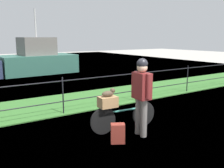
% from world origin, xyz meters
% --- Properties ---
extents(ground_plane, '(60.00, 60.00, 0.00)m').
position_xyz_m(ground_plane, '(0.00, 0.00, 0.00)').
color(ground_plane, '#B2ADA3').
extents(grass_strip, '(27.00, 2.40, 0.03)m').
position_xyz_m(grass_strip, '(0.00, 3.42, 0.01)').
color(grass_strip, '#38702D').
rests_on(grass_strip, ground).
extents(harbor_water, '(30.00, 30.00, 0.00)m').
position_xyz_m(harbor_water, '(0.00, 12.91, 0.00)').
color(harbor_water, '#60849E').
rests_on(harbor_water, ground).
extents(iron_fence, '(18.04, 0.04, 1.04)m').
position_xyz_m(iron_fence, '(0.00, 2.38, 0.62)').
color(iron_fence, black).
rests_on(iron_fence, ground).
extents(bicycle_main, '(1.69, 0.22, 0.60)m').
position_xyz_m(bicycle_main, '(-0.61, 0.49, 0.32)').
color(bicycle_main, black).
rests_on(bicycle_main, ground).
extents(wooden_crate, '(0.42, 0.31, 0.24)m').
position_xyz_m(wooden_crate, '(-1.02, 0.52, 0.72)').
color(wooden_crate, '#A87F51').
rests_on(wooden_crate, bicycle_main).
extents(terrier_dog, '(0.32, 0.16, 0.18)m').
position_xyz_m(terrier_dog, '(-0.99, 0.52, 0.91)').
color(terrier_dog, '#4C3D2D').
rests_on(terrier_dog, wooden_crate).
extents(cyclist_person, '(0.29, 0.54, 1.68)m').
position_xyz_m(cyclist_person, '(-0.48, 0.02, 1.00)').
color(cyclist_person, slate).
rests_on(cyclist_person, ground).
extents(backpack_on_paving, '(0.33, 0.30, 0.40)m').
position_xyz_m(backpack_on_paving, '(-1.13, -0.03, 0.20)').
color(backpack_on_paving, maroon).
rests_on(backpack_on_paving, ground).
extents(moored_boat_near, '(4.41, 2.55, 3.71)m').
position_xyz_m(moored_boat_near, '(0.65, 10.80, 0.78)').
color(moored_boat_near, '#336656').
rests_on(moored_boat_near, ground).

